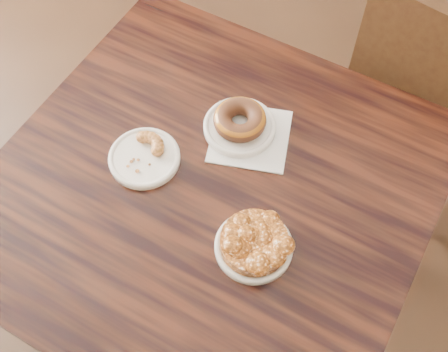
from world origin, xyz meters
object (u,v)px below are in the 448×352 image
at_px(glazed_donut, 240,120).
at_px(cruller_fragment, 143,153).
at_px(cafe_table, 212,255).
at_px(apple_fritter, 254,241).
at_px(chair_far, 423,94).

relative_size(glazed_donut, cruller_fragment, 1.23).
relative_size(cafe_table, apple_fritter, 5.04).
bearing_deg(apple_fritter, chair_far, 74.89).
distance_m(apple_fritter, cruller_fragment, 0.31).
relative_size(apple_fritter, cruller_fragment, 1.86).
bearing_deg(glazed_donut, apple_fritter, -59.82).
relative_size(chair_far, cruller_fragment, 9.36).
distance_m(glazed_donut, cruller_fragment, 0.22).
xyz_separation_m(glazed_donut, cruller_fragment, (-0.15, -0.16, -0.01)).
bearing_deg(glazed_donut, cruller_fragment, -133.30).
xyz_separation_m(cafe_table, cruller_fragment, (-0.16, -0.00, 0.40)).
bearing_deg(cafe_table, cruller_fragment, -175.13).
bearing_deg(apple_fritter, cruller_fragment, 163.38).
height_order(cafe_table, cruller_fragment, cruller_fragment).
bearing_deg(chair_far, glazed_donut, 69.37).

